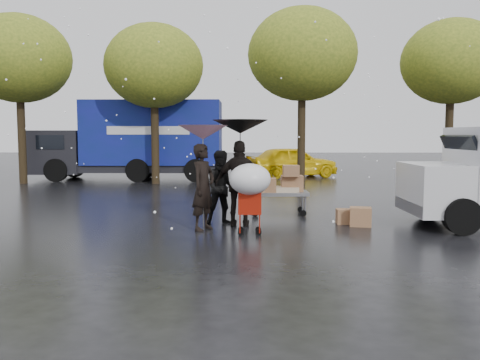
{
  "coord_description": "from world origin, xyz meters",
  "views": [
    {
      "loc": [
        0.23,
        -10.84,
        2.06
      ],
      "look_at": [
        0.09,
        1.0,
        0.98
      ],
      "focal_mm": 38.0,
      "sensor_mm": 36.0,
      "label": 1
    }
  ],
  "objects_px": {
    "person_black": "(240,184)",
    "vendor_cart": "(282,186)",
    "blue_truck": "(135,140)",
    "yellow_taxi": "(292,162)",
    "person_pink": "(203,187)",
    "shopping_cart": "(250,183)"
  },
  "relations": [
    {
      "from": "person_black",
      "to": "person_pink",
      "type": "bearing_deg",
      "value": 33.73
    },
    {
      "from": "person_black",
      "to": "blue_truck",
      "type": "xyz_separation_m",
      "value": [
        -4.84,
        11.5,
        0.8
      ]
    },
    {
      "from": "person_pink",
      "to": "person_black",
      "type": "bearing_deg",
      "value": -31.14
    },
    {
      "from": "person_pink",
      "to": "yellow_taxi",
      "type": "height_order",
      "value": "person_pink"
    },
    {
      "from": "person_black",
      "to": "shopping_cart",
      "type": "xyz_separation_m",
      "value": [
        0.2,
        -1.04,
        0.11
      ]
    },
    {
      "from": "vendor_cart",
      "to": "blue_truck",
      "type": "relative_size",
      "value": 0.18
    },
    {
      "from": "person_black",
      "to": "blue_truck",
      "type": "bearing_deg",
      "value": -64.17
    },
    {
      "from": "person_black",
      "to": "vendor_cart",
      "type": "bearing_deg",
      "value": -119.27
    },
    {
      "from": "vendor_cart",
      "to": "yellow_taxi",
      "type": "bearing_deg",
      "value": 83.57
    },
    {
      "from": "person_black",
      "to": "vendor_cart",
      "type": "height_order",
      "value": "person_black"
    },
    {
      "from": "person_black",
      "to": "yellow_taxi",
      "type": "xyz_separation_m",
      "value": [
        2.28,
        12.69,
        -0.22
      ]
    },
    {
      "from": "person_pink",
      "to": "yellow_taxi",
      "type": "xyz_separation_m",
      "value": [
        3.07,
        13.16,
        -0.19
      ]
    },
    {
      "from": "person_pink",
      "to": "person_black",
      "type": "height_order",
      "value": "person_black"
    },
    {
      "from": "shopping_cart",
      "to": "yellow_taxi",
      "type": "bearing_deg",
      "value": 81.39
    },
    {
      "from": "shopping_cart",
      "to": "yellow_taxi",
      "type": "distance_m",
      "value": 13.89
    },
    {
      "from": "blue_truck",
      "to": "yellow_taxi",
      "type": "bearing_deg",
      "value": 9.47
    },
    {
      "from": "blue_truck",
      "to": "yellow_taxi",
      "type": "distance_m",
      "value": 7.29
    },
    {
      "from": "vendor_cart",
      "to": "shopping_cart",
      "type": "bearing_deg",
      "value": -107.27
    },
    {
      "from": "person_pink",
      "to": "shopping_cart",
      "type": "distance_m",
      "value": 1.15
    },
    {
      "from": "shopping_cart",
      "to": "blue_truck",
      "type": "height_order",
      "value": "blue_truck"
    },
    {
      "from": "person_black",
      "to": "yellow_taxi",
      "type": "height_order",
      "value": "person_black"
    },
    {
      "from": "blue_truck",
      "to": "yellow_taxi",
      "type": "relative_size",
      "value": 1.92
    }
  ]
}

